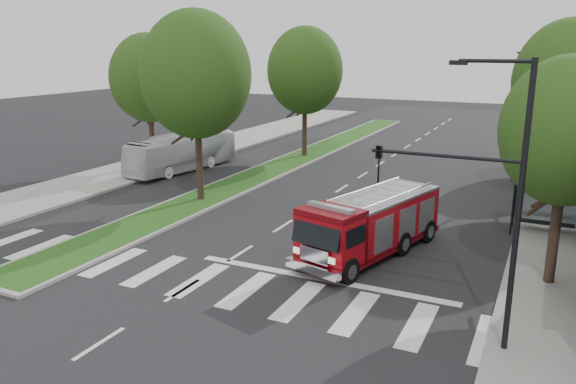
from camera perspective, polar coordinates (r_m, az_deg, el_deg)
name	(u,v)px	position (r m, az deg, el deg)	size (l,w,h in m)	color
ground	(240,253)	(23.27, -4.86, -6.24)	(140.00, 140.00, 0.00)	black
sidewalk_right	(576,224)	(29.87, 27.18, -2.95)	(5.00, 80.00, 0.15)	gray
sidewalk_left	(129,171)	(39.33, -15.84, 2.04)	(5.00, 80.00, 0.15)	gray
median	(293,161)	(41.31, 0.54, 3.19)	(3.00, 50.00, 0.15)	gray
bus_shelter	(549,190)	(27.56, 25.03, 0.17)	(3.20, 1.60, 2.61)	black
tree_right_near	(567,132)	(20.88, 26.50, 5.50)	(4.40, 4.40, 8.05)	black
tree_right_mid	(569,82)	(32.75, 26.63, 10.00)	(5.60, 5.60, 9.72)	black
tree_right_far	(567,83)	(42.77, 26.45, 9.87)	(5.00, 5.00, 8.73)	black
tree_median_near	(196,75)	(30.08, -9.35, 11.67)	(5.80, 5.80, 10.16)	black
tree_median_far	(305,71)	(42.35, 1.73, 12.21)	(5.60, 5.60, 9.72)	black
tree_left_mid	(149,78)	(39.72, -13.98, 11.17)	(5.20, 5.20, 9.16)	black
streetlight_right_near	(485,187)	(15.69, 19.36, 0.52)	(4.08, 0.22, 8.00)	black
streetlight_right_far	(544,108)	(38.89, 24.53, 7.74)	(2.11, 0.20, 8.00)	black
fire_engine	(371,225)	(22.90, 8.41, -3.29)	(4.27, 8.04, 2.67)	#5E050A
city_bus	(183,152)	(38.88, -10.67, 3.99)	(2.11, 9.03, 2.51)	silver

